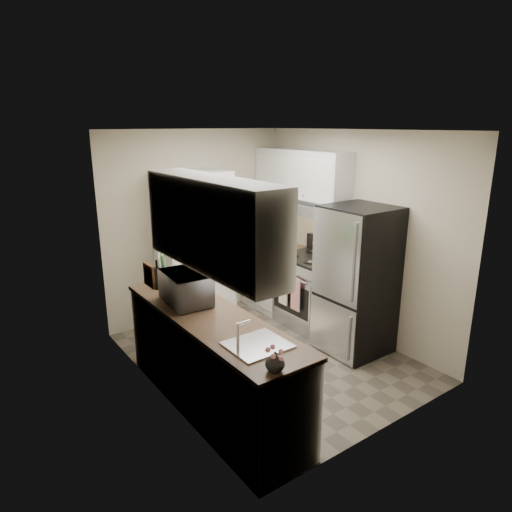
{
  "coord_description": "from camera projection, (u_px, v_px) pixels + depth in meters",
  "views": [
    {
      "loc": [
        -2.85,
        -3.72,
        2.56
      ],
      "look_at": [
        -0.07,
        0.15,
        1.18
      ],
      "focal_mm": 32.0,
      "sensor_mm": 36.0,
      "label": 1
    }
  ],
  "objects": [
    {
      "name": "fruit_basket",
      "position": [
        276.0,
        227.0,
        6.38
      ],
      "size": [
        0.26,
        0.26,
        0.1
      ],
      "primitive_type": null,
      "rotation": [
        0.0,
        0.0,
        0.11
      ],
      "color": "orange",
      "rests_on": "toaster_oven"
    },
    {
      "name": "pantry_cabinet",
      "position": [
        195.0,
        250.0,
        5.84
      ],
      "size": [
        0.9,
        0.55,
        2.0
      ],
      "primitive_type": "cube",
      "color": "silver",
      "rests_on": "ground"
    },
    {
      "name": "base_cabinet_right",
      "position": [
        274.0,
        277.0,
        6.57
      ],
      "size": [
        0.6,
        0.8,
        0.88
      ],
      "primitive_type": "cube",
      "color": "silver",
      "rests_on": "ground"
    },
    {
      "name": "electric_range",
      "position": [
        310.0,
        290.0,
        5.93
      ],
      "size": [
        0.71,
        0.78,
        1.13
      ],
      "color": "#B7B7BC",
      "rests_on": "ground"
    },
    {
      "name": "flower_vase",
      "position": [
        275.0,
        362.0,
        3.13
      ],
      "size": [
        0.17,
        0.17,
        0.14
      ],
      "primitive_type": "imported",
      "rotation": [
        0.0,
        0.0,
        0.33
      ],
      "color": "white",
      "rests_on": "countertop_left"
    },
    {
      "name": "kitchen_mat",
      "position": [
        243.0,
        337.0,
        5.69
      ],
      "size": [
        0.54,
        0.85,
        0.01
      ],
      "primitive_type": "cube",
      "rotation": [
        0.0,
        0.0,
        0.02
      ],
      "color": "beige",
      "rests_on": "ground"
    },
    {
      "name": "base_cabinet_left",
      "position": [
        212.0,
        363.0,
        4.2
      ],
      "size": [
        0.6,
        2.3,
        0.88
      ],
      "primitive_type": "cube",
      "color": "silver",
      "rests_on": "ground"
    },
    {
      "name": "ground",
      "position": [
        269.0,
        357.0,
        5.21
      ],
      "size": [
        3.2,
        3.2,
        0.0
      ],
      "primitive_type": "plane",
      "color": "#665B4C",
      "rests_on": "ground"
    },
    {
      "name": "countertop_right",
      "position": [
        274.0,
        246.0,
        6.44
      ],
      "size": [
        0.63,
        0.83,
        0.04
      ],
      "primitive_type": "cube",
      "color": "brown",
      "rests_on": "base_cabinet_right"
    },
    {
      "name": "refrigerator",
      "position": [
        357.0,
        280.0,
        5.18
      ],
      "size": [
        0.7,
        0.72,
        1.7
      ],
      "primitive_type": "cube",
      "color": "#B7B7BC",
      "rests_on": "ground"
    },
    {
      "name": "room_shell",
      "position": [
        269.0,
        217.0,
        4.74
      ],
      "size": [
        2.64,
        3.24,
        2.52
      ],
      "color": "beige",
      "rests_on": "ground"
    },
    {
      "name": "cutting_board",
      "position": [
        165.0,
        267.0,
        4.92
      ],
      "size": [
        0.12,
        0.24,
        0.31
      ],
      "primitive_type": "cube",
      "rotation": [
        0.0,
        0.0,
        -0.42
      ],
      "color": "#307F35",
      "rests_on": "countertop_left"
    },
    {
      "name": "microwave",
      "position": [
        186.0,
        288.0,
        4.31
      ],
      "size": [
        0.41,
        0.57,
        0.3
      ],
      "primitive_type": "imported",
      "rotation": [
        0.0,
        0.0,
        1.49
      ],
      "color": "#B3B3B9",
      "rests_on": "countertop_left"
    },
    {
      "name": "toaster_oven",
      "position": [
        277.0,
        237.0,
        6.43
      ],
      "size": [
        0.39,
        0.43,
        0.21
      ],
      "primitive_type": "cube",
      "rotation": [
        0.0,
        0.0,
        0.35
      ],
      "color": "#A9AAAD",
      "rests_on": "countertop_right"
    },
    {
      "name": "countertop_left",
      "position": [
        210.0,
        317.0,
        4.07
      ],
      "size": [
        0.63,
        2.33,
        0.04
      ],
      "primitive_type": "cube",
      "color": "brown",
      "rests_on": "base_cabinet_left"
    },
    {
      "name": "wine_bottle",
      "position": [
        157.0,
        276.0,
        4.67
      ],
      "size": [
        0.07,
        0.07,
        0.28
      ],
      "primitive_type": "cylinder",
      "color": "black",
      "rests_on": "countertop_left"
    }
  ]
}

